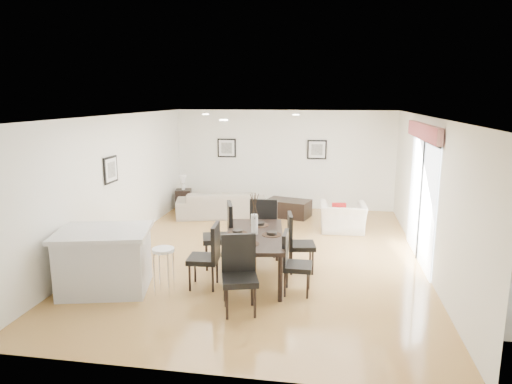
% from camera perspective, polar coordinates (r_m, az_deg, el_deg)
% --- Properties ---
extents(ground, '(8.00, 8.00, 0.00)m').
position_cam_1_polar(ground, '(9.05, 0.77, -7.86)').
color(ground, tan).
rests_on(ground, ground).
extents(wall_back, '(6.00, 0.04, 2.70)m').
position_cam_1_polar(wall_back, '(12.61, 3.49, 4.05)').
color(wall_back, white).
rests_on(wall_back, ground).
extents(wall_front, '(6.00, 0.04, 2.70)m').
position_cam_1_polar(wall_front, '(4.90, -6.23, -8.47)').
color(wall_front, white).
rests_on(wall_front, ground).
extents(wall_left, '(0.04, 8.00, 2.70)m').
position_cam_1_polar(wall_left, '(9.59, -17.23, 1.09)').
color(wall_left, white).
rests_on(wall_left, ground).
extents(wall_right, '(0.04, 8.00, 2.70)m').
position_cam_1_polar(wall_right, '(8.77, 20.56, -0.10)').
color(wall_right, white).
rests_on(wall_right, ground).
extents(ceiling, '(6.00, 8.00, 0.02)m').
position_cam_1_polar(ceiling, '(8.53, 0.82, 9.48)').
color(ceiling, white).
rests_on(ceiling, wall_back).
extents(sofa, '(2.45, 1.44, 0.67)m').
position_cam_1_polar(sofa, '(11.82, -4.33, -1.49)').
color(sofa, gray).
rests_on(sofa, ground).
extents(armchair, '(1.06, 0.94, 0.66)m').
position_cam_1_polar(armchair, '(10.66, 10.78, -3.15)').
color(armchair, '#EDE4CD').
rests_on(armchair, ground).
extents(dining_table, '(1.21, 2.01, 0.79)m').
position_cam_1_polar(dining_table, '(7.69, -0.19, -5.85)').
color(dining_table, black).
rests_on(dining_table, ground).
extents(dining_chair_wnear, '(0.50, 0.50, 1.06)m').
position_cam_1_polar(dining_chair_wnear, '(7.43, -5.93, -7.52)').
color(dining_chair_wnear, black).
rests_on(dining_chair_wnear, ground).
extents(dining_chair_wfar, '(0.66, 0.66, 1.18)m').
position_cam_1_polar(dining_chair_wfar, '(8.31, -4.14, -4.93)').
color(dining_chair_wfar, black).
rests_on(dining_chair_wfar, ground).
extents(dining_chair_enear, '(0.45, 0.45, 0.99)m').
position_cam_1_polar(dining_chair_enear, '(7.22, 4.52, -8.40)').
color(dining_chair_enear, black).
rests_on(dining_chair_enear, ground).
extents(dining_chair_efar, '(0.54, 0.54, 1.05)m').
position_cam_1_polar(dining_chair_efar, '(8.09, 5.06, -5.93)').
color(dining_chair_efar, black).
rests_on(dining_chair_efar, ground).
extents(dining_chair_head, '(0.61, 0.61, 1.11)m').
position_cam_1_polar(dining_chair_head, '(6.64, -2.11, -9.61)').
color(dining_chair_head, black).
rests_on(dining_chair_head, ground).
extents(dining_chair_foot, '(0.52, 0.52, 1.16)m').
position_cam_1_polar(dining_chair_foot, '(8.82, 1.06, -3.98)').
color(dining_chair_foot, black).
rests_on(dining_chair_foot, ground).
extents(vase, '(0.91, 1.40, 0.71)m').
position_cam_1_polar(vase, '(7.59, -0.19, -3.18)').
color(vase, white).
rests_on(vase, dining_table).
extents(coffee_table, '(1.24, 0.93, 0.44)m').
position_cam_1_polar(coffee_table, '(11.85, 4.04, -2.03)').
color(coffee_table, black).
rests_on(coffee_table, ground).
extents(side_table, '(0.49, 0.49, 0.56)m').
position_cam_1_polar(side_table, '(12.72, -9.03, -0.92)').
color(side_table, black).
rests_on(side_table, ground).
extents(table_lamp, '(0.21, 0.21, 0.39)m').
position_cam_1_polar(table_lamp, '(12.61, -9.11, 1.44)').
color(table_lamp, white).
rests_on(table_lamp, side_table).
extents(cushion, '(0.32, 0.13, 0.31)m').
position_cam_1_polar(cushion, '(10.52, 10.32, -2.20)').
color(cushion, '#AF1716').
rests_on(cushion, armchair).
extents(kitchen_island, '(1.64, 1.39, 1.00)m').
position_cam_1_polar(kitchen_island, '(7.71, -18.39, -8.06)').
color(kitchen_island, '#BDBDBF').
rests_on(kitchen_island, ground).
extents(bar_stool, '(0.34, 0.34, 0.75)m').
position_cam_1_polar(bar_stool, '(7.27, -11.51, -7.71)').
color(bar_stool, white).
rests_on(bar_stool, ground).
extents(framed_print_back_left, '(0.52, 0.04, 0.52)m').
position_cam_1_polar(framed_print_back_left, '(12.80, -3.68, 5.51)').
color(framed_print_back_left, black).
rests_on(framed_print_back_left, wall_back).
extents(framed_print_back_right, '(0.52, 0.04, 0.52)m').
position_cam_1_polar(framed_print_back_right, '(12.48, 7.63, 5.27)').
color(framed_print_back_right, black).
rests_on(framed_print_back_right, wall_back).
extents(framed_print_left_wall, '(0.04, 0.52, 0.52)m').
position_cam_1_polar(framed_print_left_wall, '(9.35, -17.71, 2.66)').
color(framed_print_left_wall, black).
rests_on(framed_print_left_wall, wall_left).
extents(sliding_door, '(0.12, 2.70, 2.57)m').
position_cam_1_polar(sliding_door, '(9.00, 20.07, 2.26)').
color(sliding_door, white).
rests_on(sliding_door, wall_right).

